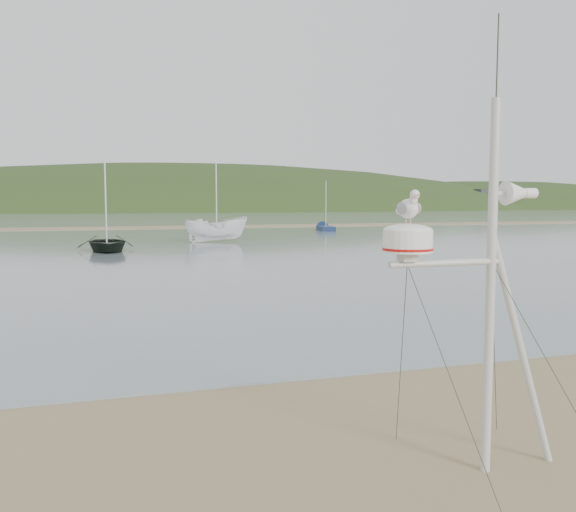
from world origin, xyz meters
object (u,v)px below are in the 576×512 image
object	(u,v)px
mast_rig	(486,367)
sailboat_blue_far	(323,228)
boat_dark	(106,212)
boat_white	(216,209)

from	to	relation	value
mast_rig	sailboat_blue_far	distance (m)	61.69
boat_dark	sailboat_blue_far	bearing A→B (deg)	42.35
boat_dark	boat_white	world-z (taller)	boat_white
mast_rig	boat_white	bearing A→B (deg)	83.03
sailboat_blue_far	mast_rig	bearing A→B (deg)	-109.50
boat_dark	boat_white	xyz separation A→B (m)	(8.56, 6.79, 0.06)
boat_white	sailboat_blue_far	xyz separation A→B (m)	(15.50, 16.42, -2.32)
sailboat_blue_far	boat_white	bearing A→B (deg)	-133.35
boat_dark	boat_white	distance (m)	10.92
mast_rig	sailboat_blue_far	bearing A→B (deg)	70.50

